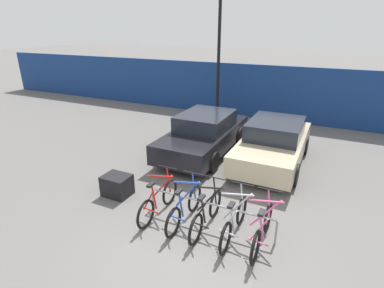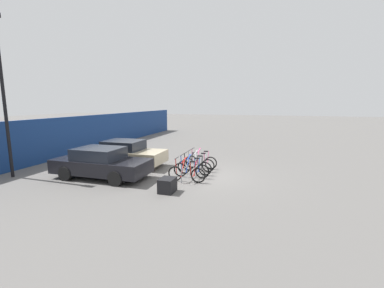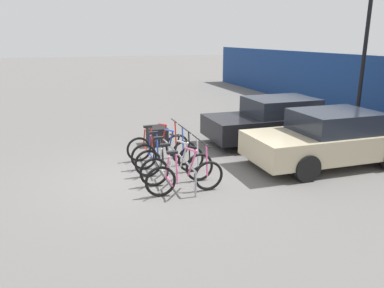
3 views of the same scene
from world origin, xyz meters
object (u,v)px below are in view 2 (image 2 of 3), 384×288
at_px(bicycle_blue, 191,170).
at_px(bicycle_silver, 198,164).
at_px(cargo_crate, 167,185).
at_px(bicycle_pink, 201,161).
at_px(bike_rack, 191,165).
at_px(lamp_post, 3,90).
at_px(car_black, 101,163).
at_px(bicycle_black, 194,167).
at_px(car_beige, 125,153).
at_px(bicycle_red, 186,173).

xyz_separation_m(bicycle_blue, bicycle_silver, (1.15, 0.00, 0.00)).
xyz_separation_m(bicycle_silver, cargo_crate, (-3.28, 0.30, -0.10)).
height_order(bicycle_pink, cargo_crate, bicycle_pink).
relative_size(bike_rack, lamp_post, 0.41).
height_order(car_black, lamp_post, lamp_post).
xyz_separation_m(bike_rack, bicycle_black, (-0.01, -0.15, -0.10)).
bearing_deg(car_beige, bike_rack, -98.17).
bearing_deg(car_black, bicycle_black, -65.93).
bearing_deg(bicycle_blue, bicycle_silver, 0.55).
distance_m(bike_rack, car_beige, 3.99).
height_order(bicycle_black, lamp_post, lamp_post).
height_order(bicycle_red, lamp_post, lamp_post).
bearing_deg(bicycle_black, lamp_post, 111.51).
xyz_separation_m(bicycle_red, bicycle_silver, (1.83, 0.00, 0.00)).
bearing_deg(lamp_post, bicycle_blue, -73.65).
bearing_deg(cargo_crate, car_beige, 49.67).
relative_size(bike_rack, bicycle_black, 1.73).
distance_m(bicycle_pink, lamp_post, 9.64).
distance_m(bicycle_blue, bicycle_pink, 1.73).
bearing_deg(bicycle_pink, bicycle_silver, -178.81).
height_order(bicycle_black, cargo_crate, bicycle_black).
distance_m(bike_rack, bicycle_blue, 0.56).
distance_m(car_beige, cargo_crate, 4.99).
xyz_separation_m(bicycle_red, bicycle_blue, (0.68, 0.00, 0.00)).
relative_size(bike_rack, cargo_crate, 4.22).
distance_m(bike_rack, bicycle_red, 1.22).
bearing_deg(bicycle_red, bicycle_pink, 0.33).
relative_size(bicycle_blue, bicycle_silver, 1.00).
relative_size(bike_rack, bicycle_silver, 1.73).
bearing_deg(bicycle_red, bicycle_black, 0.33).
bearing_deg(bicycle_black, bicycle_silver, 1.76).
distance_m(bicycle_black, lamp_post, 9.19).
relative_size(bicycle_silver, car_beige, 0.40).
height_order(bicycle_silver, lamp_post, lamp_post).
distance_m(bike_rack, bicycle_silver, 0.65).
relative_size(bicycle_red, bicycle_blue, 1.00).
height_order(bike_rack, cargo_crate, bike_rack).
xyz_separation_m(bicycle_blue, lamp_post, (-2.34, 7.97, 3.57)).
xyz_separation_m(bike_rack, bicycle_red, (-1.21, -0.15, -0.10)).
height_order(bike_rack, car_beige, car_beige).
distance_m(bike_rack, lamp_post, 9.03).
bearing_deg(lamp_post, bike_rack, -69.87).
relative_size(bike_rack, bicycle_blue, 1.73).
bearing_deg(car_beige, lamp_post, 131.49).
xyz_separation_m(bicycle_black, bicycle_pink, (1.21, 0.00, 0.00)).
xyz_separation_m(car_beige, lamp_post, (-3.43, 3.88, 3.26)).
bearing_deg(bicycle_black, car_black, 115.84).
xyz_separation_m(bicycle_red, bicycle_black, (1.20, 0.00, 0.00)).
bearing_deg(bike_rack, cargo_crate, 176.78).
xyz_separation_m(bicycle_silver, car_black, (-2.38, 3.93, 0.31)).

